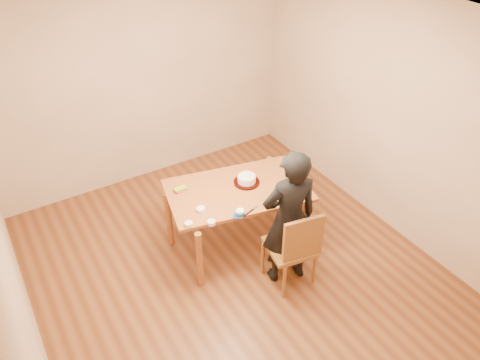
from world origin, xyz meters
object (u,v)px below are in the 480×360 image
cake_plate (247,182)px  person (289,219)px  dining_chair (290,247)px  dining_table (238,190)px  cake (247,179)px

cake_plate → person: person is taller
dining_chair → person: 0.34m
cake_plate → person: bearing=-89.5°
dining_table → person: 0.75m
dining_chair → person: (0.00, 0.05, 0.33)m
dining_table → cake_plate: cake_plate is taller
dining_chair → cake_plate: bearing=101.1°
dining_table → dining_chair: dining_table is taller
dining_chair → cake_plate: (-0.01, 0.82, 0.31)m
dining_chair → person: bearing=100.6°
dining_table → cake: size_ratio=7.48×
dining_table → dining_chair: bearing=-66.9°
dining_table → dining_chair: 0.84m
person → dining_chair: bearing=103.4°
dining_chair → person: person is taller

